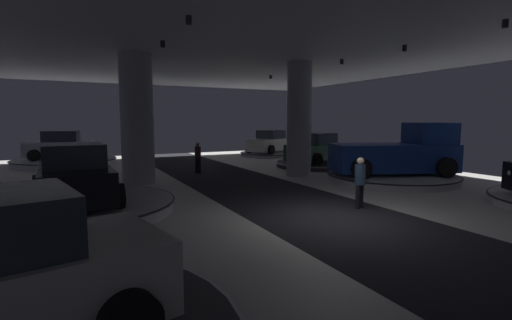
{
  "coord_description": "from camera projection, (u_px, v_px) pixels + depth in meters",
  "views": [
    {
      "loc": [
        -6.39,
        -7.82,
        2.71
      ],
      "look_at": [
        -0.96,
        3.0,
        1.4
      ],
      "focal_mm": 25.67,
      "sensor_mm": 36.0,
      "label": 1
    }
  ],
  "objects": [
    {
      "name": "visitor_walking_far",
      "position": [
        360.0,
        180.0,
        11.22
      ],
      "size": [
        0.32,
        0.32,
        1.59
      ],
      "color": "black",
      "rests_on": "ground"
    },
    {
      "name": "display_car_far_right",
      "position": [
        318.0,
        149.0,
        21.5
      ],
      "size": [
        4.55,
        3.17,
        1.71
      ],
      "color": "#2D5638",
      "rests_on": "display_platform_far_right"
    },
    {
      "name": "display_car_deep_right",
      "position": [
        270.0,
        142.0,
        28.13
      ],
      "size": [
        4.54,
        3.68,
        1.71
      ],
      "color": "silver",
      "rests_on": "display_platform_deep_right"
    },
    {
      "name": "ceiling_with_spotlights",
      "position": [
        341.0,
        11.0,
        9.49
      ],
      "size": [
        24.0,
        44.0,
        0.39
      ],
      "color": "silver"
    },
    {
      "name": "display_platform_mid_left",
      "position": [
        76.0,
        207.0,
        10.66
      ],
      "size": [
        5.63,
        5.63,
        0.35
      ],
      "color": "#B7B7BC",
      "rests_on": "ground"
    },
    {
      "name": "display_car_deep_left",
      "position": [
        64.0,
        146.0,
        22.22
      ],
      "size": [
        4.43,
        2.76,
        1.71
      ],
      "color": "silver",
      "rests_on": "display_platform_deep_left"
    },
    {
      "name": "ground",
      "position": [
        336.0,
        220.0,
        10.09
      ],
      "size": [
        24.0,
        44.0,
        0.06
      ],
      "color": "silver"
    },
    {
      "name": "display_platform_deep_right",
      "position": [
        270.0,
        154.0,
        28.2
      ],
      "size": [
        4.57,
        4.57,
        0.27
      ],
      "color": "#B7B7BC",
      "rests_on": "ground"
    },
    {
      "name": "column_left",
      "position": [
        137.0,
        120.0,
        15.56
      ],
      "size": [
        1.37,
        1.37,
        5.5
      ],
      "color": "#ADADB2",
      "rests_on": "ground"
    },
    {
      "name": "pickup_truck_mid_right",
      "position": [
        399.0,
        153.0,
        16.37
      ],
      "size": [
        5.7,
        4.1,
        2.3
      ],
      "color": "navy",
      "rests_on": "display_platform_mid_right"
    },
    {
      "name": "display_platform_far_right",
      "position": [
        318.0,
        164.0,
        21.61
      ],
      "size": [
        5.05,
        5.05,
        0.28
      ],
      "color": "#333338",
      "rests_on": "ground"
    },
    {
      "name": "display_car_mid_left",
      "position": [
        75.0,
        176.0,
        10.53
      ],
      "size": [
        2.37,
        4.3,
        1.71
      ],
      "color": "black",
      "rests_on": "display_platform_mid_left"
    },
    {
      "name": "column_right",
      "position": [
        299.0,
        120.0,
        17.79
      ],
      "size": [
        1.19,
        1.19,
        5.5
      ],
      "color": "#ADADB2",
      "rests_on": "ground"
    },
    {
      "name": "visitor_walking_near",
      "position": [
        198.0,
        156.0,
        18.82
      ],
      "size": [
        0.32,
        0.32,
        1.59
      ],
      "color": "black",
      "rests_on": "ground"
    },
    {
      "name": "display_platform_deep_left",
      "position": [
        65.0,
        162.0,
        22.33
      ],
      "size": [
        5.88,
        5.88,
        0.38
      ],
      "color": "silver",
      "rests_on": "ground"
    },
    {
      "name": "display_platform_mid_right",
      "position": [
        391.0,
        177.0,
        16.46
      ],
      "size": [
        5.68,
        5.68,
        0.32
      ],
      "color": "#B7B7BC",
      "rests_on": "ground"
    }
  ]
}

